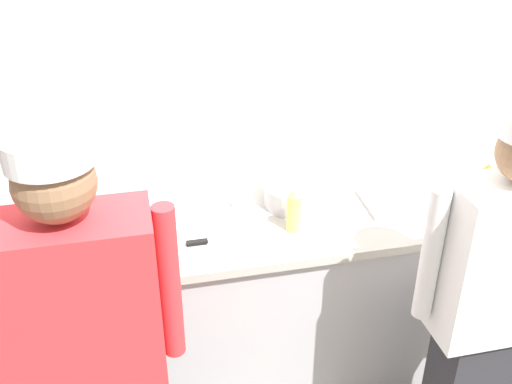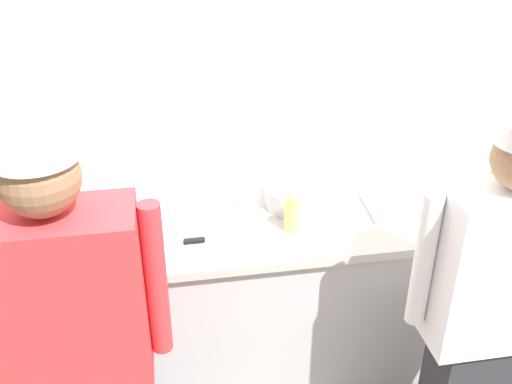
{
  "view_description": "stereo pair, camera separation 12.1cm",
  "coord_description": "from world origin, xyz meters",
  "px_view_note": "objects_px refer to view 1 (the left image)",
  "views": [
    {
      "loc": [
        -0.51,
        -1.83,
        2.32
      ],
      "look_at": [
        -0.0,
        0.42,
        1.03
      ],
      "focal_mm": 41.71,
      "sensor_mm": 36.0,
      "label": 1
    },
    {
      "loc": [
        -0.39,
        -1.85,
        2.32
      ],
      "look_at": [
        -0.0,
        0.42,
        1.03
      ],
      "focal_mm": 41.71,
      "sensor_mm": 36.0,
      "label": 2
    }
  ],
  "objects_px": {
    "chef_center": "(491,307)",
    "plate_stack_rear": "(39,239)",
    "ramekin_orange_sauce": "(242,201)",
    "ramekin_green_sauce": "(86,250)",
    "mixing_bowl_steel": "(299,193)",
    "sheet_tray": "(415,199)",
    "squeeze_bottle_secondary": "(294,210)",
    "chefs_knife": "(213,241)",
    "plate_stack_front": "(154,214)",
    "squeeze_bottle_primary": "(485,185)",
    "chef_near_left": "(89,368)"
  },
  "relations": [
    {
      "from": "squeeze_bottle_secondary",
      "to": "ramekin_green_sauce",
      "type": "relative_size",
      "value": 1.89
    },
    {
      "from": "mixing_bowl_steel",
      "to": "sheet_tray",
      "type": "xyz_separation_m",
      "value": [
        0.53,
        -0.11,
        -0.04
      ]
    },
    {
      "from": "sheet_tray",
      "to": "ramekin_green_sauce",
      "type": "relative_size",
      "value": 4.55
    },
    {
      "from": "ramekin_green_sauce",
      "to": "plate_stack_rear",
      "type": "bearing_deg",
      "value": 149.52
    },
    {
      "from": "squeeze_bottle_primary",
      "to": "squeeze_bottle_secondary",
      "type": "bearing_deg",
      "value": -179.31
    },
    {
      "from": "sheet_tray",
      "to": "chefs_knife",
      "type": "relative_size",
      "value": 1.77
    },
    {
      "from": "mixing_bowl_steel",
      "to": "chefs_knife",
      "type": "relative_size",
      "value": 1.22
    },
    {
      "from": "mixing_bowl_steel",
      "to": "sheet_tray",
      "type": "bearing_deg",
      "value": -11.85
    },
    {
      "from": "squeeze_bottle_secondary",
      "to": "ramekin_orange_sauce",
      "type": "bearing_deg",
      "value": 125.52
    },
    {
      "from": "chef_center",
      "to": "mixing_bowl_steel",
      "type": "height_order",
      "value": "chef_center"
    },
    {
      "from": "chef_center",
      "to": "chefs_knife",
      "type": "bearing_deg",
      "value": 148.74
    },
    {
      "from": "squeeze_bottle_primary",
      "to": "chef_center",
      "type": "bearing_deg",
      "value": -117.29
    },
    {
      "from": "chef_near_left",
      "to": "plate_stack_front",
      "type": "bearing_deg",
      "value": 72.1
    },
    {
      "from": "chef_center",
      "to": "squeeze_bottle_secondary",
      "type": "xyz_separation_m",
      "value": [
        -0.59,
        0.59,
        0.15
      ]
    },
    {
      "from": "sheet_tray",
      "to": "squeeze_bottle_secondary",
      "type": "distance_m",
      "value": 0.64
    },
    {
      "from": "chef_center",
      "to": "ramekin_orange_sauce",
      "type": "height_order",
      "value": "chef_center"
    },
    {
      "from": "plate_stack_front",
      "to": "squeeze_bottle_secondary",
      "type": "height_order",
      "value": "squeeze_bottle_secondary"
    },
    {
      "from": "squeeze_bottle_secondary",
      "to": "chefs_knife",
      "type": "height_order",
      "value": "squeeze_bottle_secondary"
    },
    {
      "from": "sheet_tray",
      "to": "ramekin_orange_sauce",
      "type": "bearing_deg",
      "value": 170.02
    },
    {
      "from": "chef_center",
      "to": "squeeze_bottle_secondary",
      "type": "height_order",
      "value": "chef_center"
    },
    {
      "from": "squeeze_bottle_secondary",
      "to": "squeeze_bottle_primary",
      "type": "bearing_deg",
      "value": 0.69
    },
    {
      "from": "squeeze_bottle_secondary",
      "to": "ramekin_green_sauce",
      "type": "bearing_deg",
      "value": 179.46
    },
    {
      "from": "chef_center",
      "to": "ramekin_orange_sauce",
      "type": "distance_m",
      "value": 1.14
    },
    {
      "from": "ramekin_orange_sauce",
      "to": "chefs_knife",
      "type": "relative_size",
      "value": 0.33
    },
    {
      "from": "chef_center",
      "to": "plate_stack_rear",
      "type": "relative_size",
      "value": 7.16
    },
    {
      "from": "plate_stack_front",
      "to": "plate_stack_rear",
      "type": "xyz_separation_m",
      "value": [
        -0.48,
        -0.08,
        -0.01
      ]
    },
    {
      "from": "plate_stack_front",
      "to": "ramekin_green_sauce",
      "type": "height_order",
      "value": "plate_stack_front"
    },
    {
      "from": "ramekin_orange_sauce",
      "to": "ramekin_green_sauce",
      "type": "bearing_deg",
      "value": -160.92
    },
    {
      "from": "plate_stack_rear",
      "to": "sheet_tray",
      "type": "distance_m",
      "value": 1.68
    },
    {
      "from": "chef_near_left",
      "to": "chef_center",
      "type": "relative_size",
      "value": 1.05
    },
    {
      "from": "plate_stack_rear",
      "to": "squeeze_bottle_primary",
      "type": "bearing_deg",
      "value": -3.16
    },
    {
      "from": "sheet_tray",
      "to": "squeeze_bottle_secondary",
      "type": "bearing_deg",
      "value": -170.2
    },
    {
      "from": "sheet_tray",
      "to": "chefs_knife",
      "type": "distance_m",
      "value": 0.98
    },
    {
      "from": "mixing_bowl_steel",
      "to": "squeeze_bottle_primary",
      "type": "height_order",
      "value": "squeeze_bottle_primary"
    },
    {
      "from": "chef_near_left",
      "to": "mixing_bowl_steel",
      "type": "height_order",
      "value": "chef_near_left"
    },
    {
      "from": "chef_near_left",
      "to": "plate_stack_rear",
      "type": "distance_m",
      "value": 0.78
    },
    {
      "from": "plate_stack_front",
      "to": "chefs_knife",
      "type": "relative_size",
      "value": 0.73
    },
    {
      "from": "squeeze_bottle_secondary",
      "to": "chefs_knife",
      "type": "xyz_separation_m",
      "value": [
        -0.35,
        -0.02,
        -0.09
      ]
    },
    {
      "from": "chef_center",
      "to": "chefs_knife",
      "type": "distance_m",
      "value": 1.11
    },
    {
      "from": "ramekin_green_sauce",
      "to": "mixing_bowl_steel",
      "type": "bearing_deg",
      "value": 12.39
    },
    {
      "from": "mixing_bowl_steel",
      "to": "plate_stack_front",
      "type": "bearing_deg",
      "value": -178.56
    },
    {
      "from": "chef_near_left",
      "to": "sheet_tray",
      "type": "xyz_separation_m",
      "value": [
        1.47,
        0.74,
        0.01
      ]
    },
    {
      "from": "squeeze_bottle_primary",
      "to": "chef_near_left",
      "type": "bearing_deg",
      "value": -159.94
    },
    {
      "from": "plate_stack_rear",
      "to": "mixing_bowl_steel",
      "type": "height_order",
      "value": "mixing_bowl_steel"
    },
    {
      "from": "chef_near_left",
      "to": "chef_center",
      "type": "distance_m",
      "value": 1.44
    },
    {
      "from": "chef_near_left",
      "to": "plate_stack_front",
      "type": "relative_size",
      "value": 8.54
    },
    {
      "from": "ramekin_orange_sauce",
      "to": "plate_stack_rear",
      "type": "bearing_deg",
      "value": -171.7
    },
    {
      "from": "plate_stack_rear",
      "to": "mixing_bowl_steel",
      "type": "bearing_deg",
      "value": 4.96
    },
    {
      "from": "plate_stack_front",
      "to": "ramekin_green_sauce",
      "type": "bearing_deg",
      "value": -146.18
    },
    {
      "from": "squeeze_bottle_primary",
      "to": "squeeze_bottle_secondary",
      "type": "relative_size",
      "value": 1.05
    }
  ]
}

